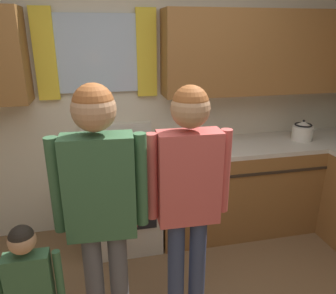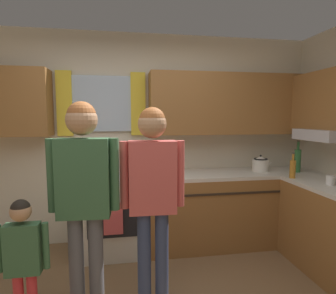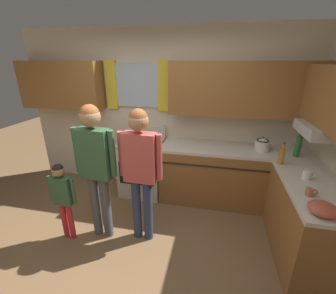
{
  "view_description": "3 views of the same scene",
  "coord_description": "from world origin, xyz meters",
  "px_view_note": "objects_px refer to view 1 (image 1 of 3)",
  "views": [
    {
      "loc": [
        -0.38,
        -1.2,
        1.92
      ],
      "look_at": [
        0.11,
        1.02,
        1.11
      ],
      "focal_mm": 34.84,
      "sensor_mm": 36.0,
      "label": 1
    },
    {
      "loc": [
        -0.11,
        -1.64,
        1.57
      ],
      "look_at": [
        0.34,
        1.08,
        1.28
      ],
      "focal_mm": 29.49,
      "sensor_mm": 36.0,
      "label": 2
    },
    {
      "loc": [
        0.91,
        -1.71,
        2.11
      ],
      "look_at": [
        0.35,
        0.94,
        1.08
      ],
      "focal_mm": 24.25,
      "sensor_mm": 36.0,
      "label": 3
    }
  ],
  "objects_px": {
    "stovetop_kettle": "(303,131)",
    "adult_in_plaid": "(188,187)",
    "adult_holding_child": "(100,197)",
    "stove_oven": "(122,196)",
    "small_child": "(31,289)"
  },
  "relations": [
    {
      "from": "stovetop_kettle",
      "to": "adult_in_plaid",
      "type": "distance_m",
      "value": 1.8
    },
    {
      "from": "adult_holding_child",
      "to": "adult_in_plaid",
      "type": "relative_size",
      "value": 1.02
    },
    {
      "from": "stove_oven",
      "to": "adult_in_plaid",
      "type": "xyz_separation_m",
      "value": [
        0.34,
        -1.05,
        0.57
      ]
    },
    {
      "from": "adult_in_plaid",
      "to": "adult_holding_child",
      "type": "bearing_deg",
      "value": -173.42
    },
    {
      "from": "adult_in_plaid",
      "to": "stovetop_kettle",
      "type": "bearing_deg",
      "value": 35.31
    },
    {
      "from": "stove_oven",
      "to": "adult_holding_child",
      "type": "bearing_deg",
      "value": -99.14
    },
    {
      "from": "stove_oven",
      "to": "small_child",
      "type": "xyz_separation_m",
      "value": [
        -0.57,
        -1.26,
        0.17
      ]
    },
    {
      "from": "stove_oven",
      "to": "stovetop_kettle",
      "type": "height_order",
      "value": "stovetop_kettle"
    },
    {
      "from": "adult_holding_child",
      "to": "stovetop_kettle",
      "type": "bearing_deg",
      "value": 28.97
    },
    {
      "from": "stove_oven",
      "to": "adult_holding_child",
      "type": "height_order",
      "value": "adult_holding_child"
    },
    {
      "from": "stovetop_kettle",
      "to": "adult_in_plaid",
      "type": "xyz_separation_m",
      "value": [
        -1.47,
        -1.04,
        0.04
      ]
    },
    {
      "from": "adult_holding_child",
      "to": "adult_in_plaid",
      "type": "bearing_deg",
      "value": 6.58
    },
    {
      "from": "stove_oven",
      "to": "small_child",
      "type": "height_order",
      "value": "stove_oven"
    },
    {
      "from": "stovetop_kettle",
      "to": "adult_in_plaid",
      "type": "bearing_deg",
      "value": -144.69
    },
    {
      "from": "stove_oven",
      "to": "stovetop_kettle",
      "type": "relative_size",
      "value": 4.02
    }
  ]
}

